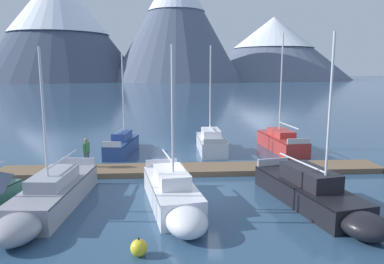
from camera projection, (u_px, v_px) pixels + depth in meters
The scene contains 13 objects.
ground_plane at pixel (195, 196), 17.04m from camera, with size 700.00×700.00×0.00m, color #2D4C6B.
mountain_west_summit at pixel (59, 23), 192.60m from camera, with size 87.53×87.53×56.84m.
mountain_central_massif at pixel (177, 20), 186.09m from camera, with size 67.68×67.68×59.68m.
mountain_shoulder_ridge at pixel (273, 47), 223.31m from camera, with size 93.48×93.48×37.77m.
dock at pixel (193, 169), 20.96m from camera, with size 21.96×3.22×0.30m.
sailboat_second_berth at pixel (50, 197), 15.10m from camera, with size 2.12×7.78×6.71m.
sailboat_mid_dock_port at pixel (123, 144), 25.85m from camera, with size 1.84×5.83×6.95m.
sailboat_mid_dock_starboard at pixel (174, 195), 15.15m from camera, with size 3.03×6.91×6.81m.
sailboat_far_berth at pixel (210, 142), 26.41m from camera, with size 1.97×5.78×7.52m.
sailboat_outer_slip at pixel (314, 194), 15.40m from camera, with size 3.63×7.82×7.26m.
sailboat_end_of_dock at pixel (279, 140), 27.18m from camera, with size 2.50×7.22×8.41m.
person_on_dock at pixel (86, 151), 20.76m from camera, with size 0.34×0.56×1.69m.
mooring_buoy_channel_marker at pixel (139, 248), 11.47m from camera, with size 0.54×0.54×0.62m.
Camera 1 is at (-0.45, -16.29, 5.81)m, focal length 34.03 mm.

